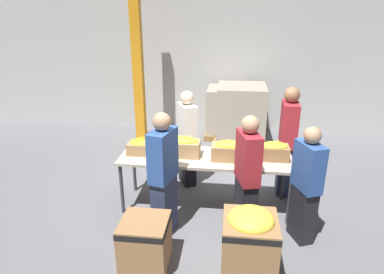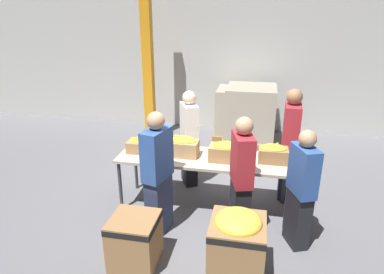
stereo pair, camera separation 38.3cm
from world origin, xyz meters
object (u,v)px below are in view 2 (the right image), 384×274
(banana_box_3, at_px, (273,153))
(donation_bin_0, at_px, (135,239))
(support_pillar, at_px, (147,48))
(pallet_stack_0, at_px, (250,115))
(pallet_stack_1, at_px, (237,113))
(banana_box_1, at_px, (182,146))
(volunteer_4, at_px, (158,175))
(banana_box_0, at_px, (143,145))
(volunteer_0, at_px, (189,139))
(banana_box_2, at_px, (227,151))
(volunteer_2, at_px, (289,145))
(donation_bin_1, at_px, (237,244))
(sorting_table, at_px, (204,161))
(volunteer_1, at_px, (241,180))
(volunteer_3, at_px, (301,190))

(banana_box_3, xyz_separation_m, donation_bin_0, (-1.53, -1.39, -0.61))
(support_pillar, bearing_deg, pallet_stack_0, 5.15)
(donation_bin_0, height_order, pallet_stack_1, pallet_stack_1)
(banana_box_1, distance_m, volunteer_4, 0.73)
(banana_box_1, distance_m, support_pillar, 3.17)
(banana_box_1, relative_size, pallet_stack_0, 0.37)
(banana_box_0, height_order, volunteer_0, volunteer_0)
(volunteer_0, xyz_separation_m, pallet_stack_0, (0.91, 2.18, -0.19))
(pallet_stack_1, bearing_deg, banana_box_2, -88.31)
(banana_box_0, height_order, volunteer_2, volunteer_2)
(banana_box_0, height_order, pallet_stack_0, pallet_stack_0)
(donation_bin_0, relative_size, donation_bin_1, 0.73)
(donation_bin_1, relative_size, pallet_stack_0, 0.66)
(volunteer_4, relative_size, pallet_stack_0, 1.34)
(sorting_table, bearing_deg, volunteer_2, 25.35)
(volunteer_1, bearing_deg, donation_bin_0, 108.73)
(banana_box_1, bearing_deg, volunteer_2, 20.64)
(sorting_table, xyz_separation_m, banana_box_3, (0.96, 0.04, 0.19))
(banana_box_1, height_order, volunteer_4, volunteer_4)
(banana_box_3, bearing_deg, volunteer_1, -121.89)
(volunteer_1, relative_size, pallet_stack_1, 1.45)
(donation_bin_1, bearing_deg, volunteer_0, 114.95)
(volunteer_4, bearing_deg, volunteer_3, -72.55)
(volunteer_1, relative_size, volunteer_4, 0.98)
(volunteer_4, xyz_separation_m, pallet_stack_1, (0.72, 3.80, -0.27))
(volunteer_2, bearing_deg, banana_box_0, -72.50)
(volunteer_4, bearing_deg, banana_box_0, 46.73)
(banana_box_3, relative_size, support_pillar, 0.10)
(banana_box_0, bearing_deg, sorting_table, -0.72)
(volunteer_4, relative_size, support_pillar, 0.41)
(pallet_stack_0, bearing_deg, volunteer_3, -78.15)
(volunteer_1, bearing_deg, volunteer_2, -44.16)
(support_pillar, bearing_deg, volunteer_2, -35.92)
(banana_box_0, relative_size, banana_box_3, 1.12)
(support_pillar, bearing_deg, banana_box_2, -53.55)
(donation_bin_1, bearing_deg, volunteer_4, 148.44)
(sorting_table, bearing_deg, volunteer_3, -26.00)
(banana_box_0, height_order, banana_box_3, banana_box_3)
(volunteer_4, bearing_deg, sorting_table, -19.12)
(donation_bin_1, distance_m, support_pillar, 4.87)
(volunteer_4, distance_m, donation_bin_0, 0.83)
(volunteer_3, bearing_deg, support_pillar, 20.26)
(banana_box_0, xyz_separation_m, volunteer_1, (1.48, -0.60, -0.11))
(volunteer_2, bearing_deg, pallet_stack_1, -156.28)
(volunteer_4, xyz_separation_m, support_pillar, (-1.20, 3.36, 1.18))
(volunteer_1, bearing_deg, banana_box_1, 41.16)
(banana_box_2, bearing_deg, donation_bin_0, -124.77)
(volunteer_0, height_order, volunteer_1, volunteer_1)
(sorting_table, relative_size, volunteer_1, 1.52)
(volunteer_1, xyz_separation_m, volunteer_2, (0.65, 1.16, 0.05))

